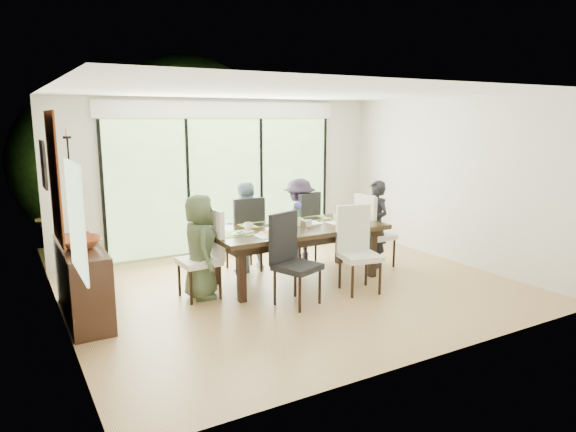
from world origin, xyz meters
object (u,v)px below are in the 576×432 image
person_far_right (299,221)px  chair_far_left (244,233)px  cup_a (248,226)px  chair_far_right (299,227)px  cup_c (337,217)px  sideboard (82,282)px  chair_near_right (360,250)px  cup_b (309,223)px  bowl (81,243)px  chair_left_end (199,254)px  vase (297,221)px  person_right_end (376,224)px  chair_right_end (376,230)px  person_left_end (200,247)px  laptop (246,233)px  chair_near_left (297,260)px  person_far_left (244,227)px  table_top (296,229)px

person_far_right → chair_far_left: bearing=-15.0°
cup_a → chair_far_right: bearing=29.2°
person_far_right → cup_c: 0.79m
chair_far_left → cup_c: (1.25, -0.75, 0.27)m
person_far_right → sideboard: (-3.50, -0.79, -0.25)m
chair_near_right → cup_b: bearing=125.8°
cup_a → bowl: 2.26m
chair_left_end → vase: size_ratio=9.17×
person_right_end → chair_right_end: bearing=91.4°
cup_b → cup_c: size_ratio=0.81×
person_left_end → person_far_right: bearing=-57.7°
laptop → chair_far_left: bearing=48.1°
cup_b → bowl: 3.10m
chair_right_end → person_left_end: person_left_end is taller
bowl → chair_left_end: bearing=2.4°
person_far_right → chair_near_left: bearing=44.4°
laptop → sideboard: bearing=157.1°
cup_b → chair_far_right: bearing=67.2°
chair_far_right → laptop: 1.71m
bowl → cup_c: bearing=2.4°
chair_near_right → person_far_left: (-0.95, 1.70, 0.10)m
chair_left_end → person_far_right: size_ratio=0.85×
chair_left_end → vase: chair_left_end is taller
laptop → cup_b: cup_b is taller
person_far_right → cup_a: person_far_right is taller
chair_right_end → chair_far_left: size_ratio=1.00×
chair_far_left → cup_a: (-0.25, -0.70, 0.27)m
chair_far_left → chair_near_right: 1.96m
chair_far_left → bowl: (-2.50, -0.91, 0.35)m
person_right_end → laptop: bearing=-86.2°
person_right_end → cup_c: bearing=-97.0°
cup_a → sideboard: bearing=-177.2°
chair_near_left → person_right_end: person_right_end is taller
chair_near_left → laptop: chair_near_left is taller
person_far_right → cup_a: size_ratio=10.40×
laptop → bowl: (-2.10, 0.04, 0.12)m
table_top → person_right_end: (1.48, 0.00, -0.08)m
sideboard → person_far_right: bearing=12.7°
laptop → person_far_right: bearing=14.6°
cup_c → bowl: (-3.75, -0.16, 0.08)m
cup_a → chair_near_right: bearing=-40.4°
table_top → bowl: 2.95m
laptop → bowl: size_ratio=0.76×
table_top → chair_near_right: (0.50, -0.87, -0.18)m
chair_far_left → vase: chair_far_left is taller
chair_left_end → person_right_end: 2.98m
person_far_left → bowl: (-2.50, -0.89, 0.25)m
vase → laptop: 0.91m
chair_far_right → cup_b: 1.06m
chair_far_left → laptop: (-0.40, -0.95, 0.23)m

